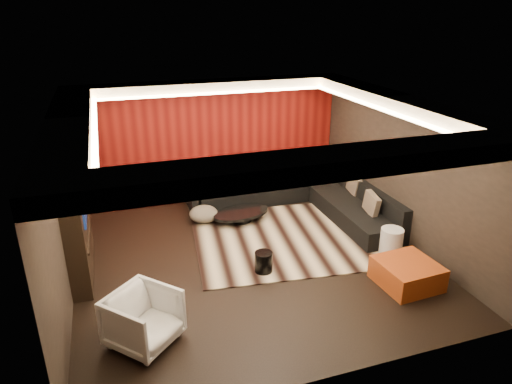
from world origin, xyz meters
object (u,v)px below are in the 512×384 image
object	(u,v)px
drum_stool	(264,262)
armchair	(144,319)
sectional_sofa	(299,197)
coffee_table	(241,216)
white_side_table	(391,242)
orange_ottoman	(407,274)

from	to	relation	value
drum_stool	armchair	size ratio (longest dim) A/B	0.43
armchair	sectional_sofa	size ratio (longest dim) A/B	0.23
coffee_table	white_side_table	distance (m)	3.13
white_side_table	drum_stool	bearing A→B (deg)	176.27
white_side_table	sectional_sofa	bearing A→B (deg)	107.09
coffee_table	white_side_table	bearing A→B (deg)	-44.96
coffee_table	white_side_table	xyz separation A→B (m)	(2.21, -2.21, 0.13)
orange_ottoman	coffee_table	bearing A→B (deg)	121.17
orange_ottoman	sectional_sofa	bearing A→B (deg)	97.53
drum_stool	white_side_table	world-z (taller)	white_side_table
drum_stool	coffee_table	bearing A→B (deg)	84.20
white_side_table	orange_ottoman	bearing A→B (deg)	-108.70
armchair	drum_stool	bearing A→B (deg)	-13.72
coffee_table	armchair	bearing A→B (deg)	-125.71
coffee_table	orange_ottoman	bearing A→B (deg)	-58.83
armchair	orange_ottoman	bearing A→B (deg)	-41.62
white_side_table	orange_ottoman	size ratio (longest dim) A/B	0.57
drum_stool	armchair	world-z (taller)	armchair
coffee_table	drum_stool	xyz separation A→B (m)	(-0.21, -2.05, 0.08)
drum_stool	orange_ottoman	xyz separation A→B (m)	(2.10, -1.09, -0.00)
coffee_table	armchair	xyz separation A→B (m)	(-2.31, -3.22, 0.26)
coffee_table	orange_ottoman	xyz separation A→B (m)	(1.90, -3.14, 0.08)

